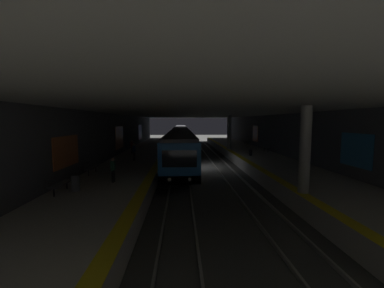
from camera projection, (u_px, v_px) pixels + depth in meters
The scene contains 20 objects.
ground_plane at pixel (201, 167), 24.91m from camera, with size 120.00×120.00×0.00m, color #42423F.
track_left at pixel (222, 166), 25.00m from camera, with size 60.00×1.53×0.16m.
track_right at pixel (180, 167), 24.80m from camera, with size 60.00×1.53×0.16m.
platform_left at pixel (263, 162), 25.15m from camera, with size 60.00×5.30×1.06m.
platform_right at pixel (138, 163), 24.56m from camera, with size 60.00×5.30×1.06m.
wall_left at pixel (290, 140), 25.07m from camera, with size 60.00×0.56×5.60m.
wall_right at pixel (109, 141), 24.25m from camera, with size 60.00×0.56×5.60m.
ceiling_slab at pixel (201, 112), 24.36m from camera, with size 60.00×19.40×0.40m.
pillar_near at pixel (305, 150), 12.35m from camera, with size 0.56×0.56×4.55m.
pillar_far at pixel (229, 132), 31.84m from camera, with size 0.56×0.56×4.55m.
metro_train at pixel (181, 136), 44.03m from camera, with size 57.88×2.83×3.49m.
bench_left_near at pixel (267, 147), 29.49m from camera, with size 1.70×0.47×0.86m.
bench_left_mid at pixel (247, 141), 38.57m from camera, with size 1.70×0.47×0.86m.
bench_right_near at pixel (59, 183), 12.50m from camera, with size 1.70×0.47×0.86m.
bench_right_mid at pixel (91, 167), 16.96m from camera, with size 1.70×0.47×0.86m.
person_waiting_near at pixel (134, 151), 22.80m from camera, with size 0.60×0.23×1.66m.
person_walking_mid at pixel (113, 169), 14.67m from camera, with size 0.60×0.22×1.53m.
person_standing_far at pixel (132, 146), 27.73m from camera, with size 0.60×0.22×1.56m.
suitcase_rolling at pixel (251, 153), 26.15m from camera, with size 0.41×0.23×0.95m.
trash_bin at pixel (75, 183), 12.82m from camera, with size 0.44×0.44×0.85m.
Camera 1 is at (-24.49, 2.08, 4.80)m, focal length 22.25 mm.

